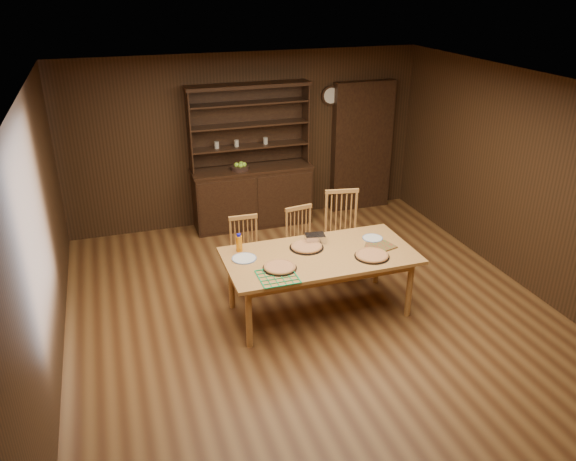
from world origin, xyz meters
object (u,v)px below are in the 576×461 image
object	(u,v)px
chair_left	(246,250)
chair_right	(342,230)
chair_center	(301,241)
juice_bottle	(239,243)
dining_table	(320,260)
china_hutch	(252,189)

from	to	relation	value
chair_left	chair_right	bearing A→B (deg)	0.59
chair_center	juice_bottle	world-z (taller)	juice_bottle
chair_center	juice_bottle	bearing A→B (deg)	-159.73
dining_table	chair_center	distance (m)	0.89
china_hutch	chair_right	world-z (taller)	china_hutch
juice_bottle	china_hutch	bearing A→B (deg)	71.86
chair_center	chair_right	xyz separation A→B (m)	(0.55, -0.04, 0.09)
china_hutch	chair_left	world-z (taller)	china_hutch
chair_left	juice_bottle	bearing A→B (deg)	-108.79
chair_left	chair_right	size ratio (longest dim) A/B	0.83
chair_left	chair_center	xyz separation A→B (m)	(0.74, 0.00, 0.02)
chair_center	juice_bottle	size ratio (longest dim) A/B	4.48
china_hutch	juice_bottle	xyz separation A→B (m)	(-0.76, -2.33, 0.25)
chair_center	china_hutch	bearing A→B (deg)	86.92
chair_left	chair_right	distance (m)	1.29
china_hutch	chair_right	xyz separation A→B (m)	(0.71, -1.86, -0.00)
dining_table	chair_right	bearing A→B (deg)	52.59
chair_right	china_hutch	bearing A→B (deg)	120.94
dining_table	chair_left	distance (m)	1.10
chair_left	chair_center	world-z (taller)	chair_center
dining_table	chair_right	size ratio (longest dim) A/B	1.91
chair_center	chair_left	bearing A→B (deg)	172.09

